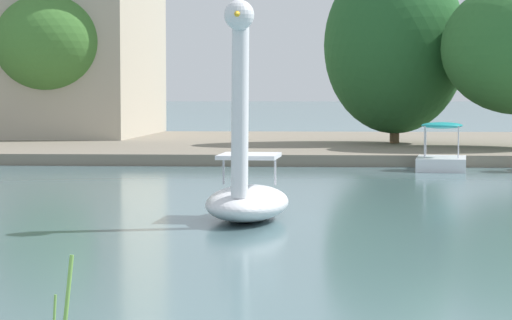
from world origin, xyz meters
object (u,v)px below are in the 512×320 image
at_px(swan_boat, 247,185).
at_px(tree_willow_overhanging, 395,46).
at_px(pedal_boat_teal, 442,156).
at_px(tree_broadleaf_right, 54,43).

relative_size(swan_boat, tree_willow_overhanging, 0.52).
bearing_deg(pedal_boat_teal, tree_broadleaf_right, 141.74).
distance_m(swan_boat, tree_willow_overhanging, 23.25).
bearing_deg(tree_broadleaf_right, pedal_boat_teal, -38.26).
bearing_deg(swan_boat, tree_broadleaf_right, 111.96).
xyz_separation_m(swan_boat, pedal_boat_teal, (5.20, 13.18, -0.24)).
bearing_deg(pedal_boat_teal, tree_willow_overhanging, 94.81).
bearing_deg(tree_broadleaf_right, tree_willow_overhanging, -10.84).
relative_size(swan_boat, tree_broadleaf_right, 0.57).
xyz_separation_m(pedal_boat_teal, tree_willow_overhanging, (-0.79, 9.35, 3.88)).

